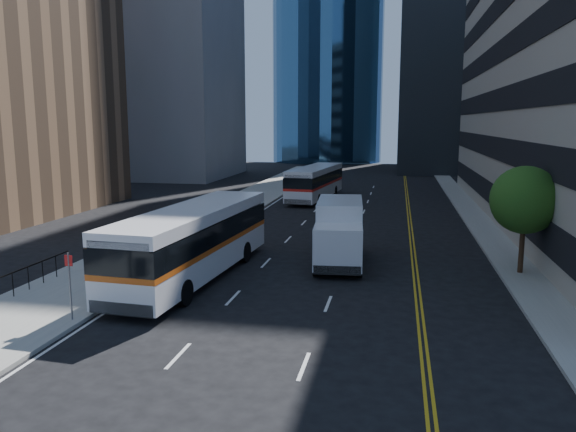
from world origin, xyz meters
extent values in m
plane|color=black|center=(0.00, 0.00, 0.00)|extent=(160.00, 160.00, 0.00)
cube|color=gray|center=(-10.50, 25.00, 0.07)|extent=(5.00, 90.00, 0.15)
cube|color=gray|center=(9.00, 25.00, 0.07)|extent=(2.00, 90.00, 0.15)
cube|color=gray|center=(-28.00, 52.00, 17.50)|extent=(18.00, 18.00, 35.00)
cylinder|color=#332114|center=(9.00, 8.00, 1.25)|extent=(0.24, 0.24, 2.20)
sphere|color=#1A4B15|center=(9.00, 8.00, 3.65)|extent=(3.20, 3.20, 3.20)
cube|color=white|center=(-6.13, 4.62, 0.97)|extent=(3.67, 13.07, 1.18)
cube|color=#CC5313|center=(-6.13, 4.62, 1.67)|extent=(3.69, 13.09, 0.24)
cube|color=black|center=(-6.13, 4.62, 2.26)|extent=(3.69, 13.09, 0.97)
cube|color=white|center=(-6.13, 4.62, 3.07)|extent=(3.67, 13.07, 0.54)
cylinder|color=black|center=(-7.67, 0.84, 0.54)|extent=(0.39, 1.09, 1.08)
cylinder|color=black|center=(-5.12, 0.67, 0.54)|extent=(0.39, 1.09, 1.08)
cylinder|color=black|center=(-7.17, 8.14, 0.54)|extent=(0.39, 1.09, 1.08)
cylinder|color=black|center=(-4.62, 7.97, 0.54)|extent=(0.39, 1.09, 1.08)
cube|color=white|center=(-4.49, 32.57, 0.89)|extent=(3.89, 12.13, 1.09)
cube|color=red|center=(-4.49, 32.57, 1.54)|extent=(3.91, 12.15, 0.22)
cube|color=black|center=(-4.49, 32.57, 2.09)|extent=(3.91, 12.15, 0.89)
cube|color=white|center=(-4.49, 32.57, 2.83)|extent=(3.89, 12.13, 0.50)
cylinder|color=black|center=(-6.05, 29.15, 0.50)|extent=(0.41, 1.02, 0.99)
cylinder|color=black|center=(-3.72, 28.89, 0.50)|extent=(0.41, 1.02, 0.99)
cylinder|color=black|center=(-5.30, 35.86, 0.50)|extent=(0.41, 1.02, 0.99)
cylinder|color=black|center=(-2.97, 35.60, 0.50)|extent=(0.41, 1.02, 0.99)
cube|color=silver|center=(0.43, 6.30, 1.39)|extent=(2.45, 2.27, 2.01)
cube|color=black|center=(0.50, 5.39, 1.77)|extent=(2.09, 0.22, 1.05)
cube|color=silver|center=(0.17, 9.64, 1.96)|extent=(2.64, 4.75, 2.49)
cube|color=black|center=(0.25, 8.59, 0.53)|extent=(2.18, 6.42, 0.24)
cylinder|color=black|center=(-0.58, 6.03, 0.46)|extent=(0.34, 0.94, 0.92)
cylinder|color=black|center=(1.47, 6.19, 0.46)|extent=(0.34, 0.94, 0.92)
cylinder|color=black|center=(-0.95, 10.79, 0.46)|extent=(0.34, 0.94, 0.92)
cylinder|color=black|center=(1.09, 10.95, 0.46)|extent=(0.34, 0.94, 0.92)
camera|label=1|loc=(3.07, -19.68, 7.26)|focal=35.00mm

